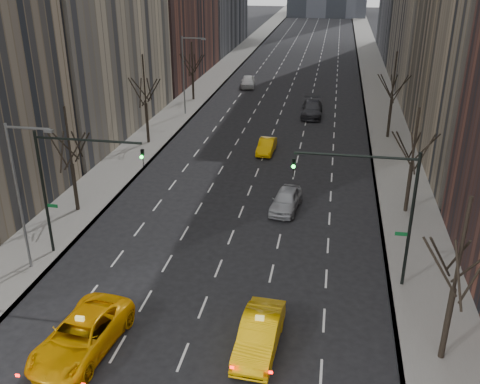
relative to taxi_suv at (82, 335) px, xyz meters
The scene contains 18 objects.
sidewalk_left 66.76m from the taxi_suv, 96.37° to the left, with size 4.50×320.00×0.15m, color slate.
sidewalk_right 68.52m from the taxi_suv, 75.55° to the left, with size 4.50×320.00×0.15m, color slate.
tree_lw_b 16.28m from the taxi_suv, 116.50° to the left, with size 3.36×3.50×7.82m.
tree_lw_c 31.34m from the taxi_suv, 103.26° to the left, with size 3.36×3.50×8.74m.
tree_lw_d 48.95m from the taxi_suv, 98.42° to the left, with size 3.36×3.50×7.36m.
tree_rw_a 17.27m from the taxi_suv, ahead, with size 3.36×3.50×8.28m.
tree_rw_b 25.07m from the taxi_suv, 47.44° to the left, with size 3.36×3.50×7.82m.
tree_rw_c 40.19m from the taxi_suv, 65.13° to the left, with size 3.36×3.50×8.74m.
traffic_mast_left 10.45m from the taxi_suv, 117.05° to the left, with size 6.69×0.39×8.00m.
traffic_mast_right 16.90m from the taxi_suv, 30.88° to the left, with size 6.69×0.39×8.00m.
streetlight_near 9.94m from the taxi_suv, 133.35° to the left, with size 2.83×0.22×9.00m.
streetlight_far 42.05m from the taxi_suv, 98.25° to the left, with size 2.83×0.22×9.00m.
taxi_suv is the anchor object (origin of this frame).
taxi_sedan 8.48m from the taxi_suv, 10.87° to the left, with size 1.78×5.10×1.68m, color #FFB905.
silver_sedan_ahead 19.10m from the taxi_suv, 65.03° to the left, with size 1.87×4.65×1.58m, color #9D9FA5.
far_taxi 30.02m from the taxi_suv, 80.41° to the left, with size 1.45×4.15×1.37m, color #FFB805.
far_suv_grey 44.33m from the taxi_suv, 78.84° to the left, with size 2.46×6.04×1.75m, color #2E2E33.
far_car_white 57.27m from the taxi_suv, 91.36° to the left, with size 1.92×4.78×1.63m, color silver.
Camera 1 is at (6.17, -15.20, 17.39)m, focal length 40.00 mm.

